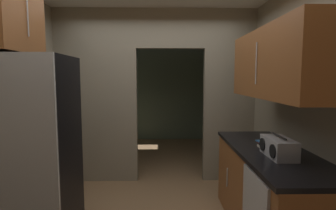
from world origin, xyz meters
name	(u,v)px	position (x,y,z in m)	size (l,w,h in m)	color
kitchen_partition	(150,90)	(-0.08, 1.45, 1.44)	(3.07, 0.12, 2.66)	gray
adjoining_room_shell	(158,91)	(0.00, 3.41, 1.33)	(3.07, 2.96, 2.66)	slate
refrigerator	(34,151)	(-1.14, -0.17, 0.92)	(0.73, 0.72, 1.83)	black
lower_cabinet_run	(270,194)	(1.19, -0.14, 0.46)	(0.69, 1.85, 0.91)	brown
upper_cabinet_counterside	(275,63)	(1.19, -0.14, 1.76)	(0.36, 1.67, 0.67)	brown
upper_cabinet_fridgeside	(8,12)	(-1.36, -0.07, 2.25)	(0.36, 0.80, 0.78)	brown
boombox	(279,147)	(1.16, -0.37, 1.00)	(0.21, 0.40, 0.20)	#B2B2B7
book_stack	(264,144)	(1.15, -0.06, 0.95)	(0.14, 0.18, 0.07)	beige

